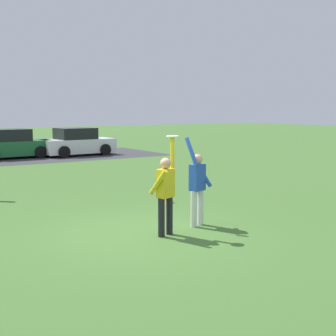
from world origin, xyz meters
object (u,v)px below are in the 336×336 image
(parked_car_green, at_px, (11,145))
(parked_car_white, at_px, (77,143))
(frisbee_disc, at_px, (172,136))
(person_catcher, at_px, (165,190))
(person_defender, at_px, (197,183))
(field_cone_orange, at_px, (169,197))

(parked_car_green, xyz_separation_m, parked_car_white, (3.63, -0.53, 0.00))
(frisbee_disc, bearing_deg, person_catcher, -164.30)
(parked_car_green, bearing_deg, person_defender, -94.35)
(person_defender, height_order, field_cone_orange, person_defender)
(person_catcher, distance_m, person_defender, 1.11)
(frisbee_disc, bearing_deg, person_defender, 15.70)
(frisbee_disc, distance_m, parked_car_white, 18.07)
(parked_car_green, bearing_deg, person_catcher, -97.72)
(parked_car_white, bearing_deg, person_catcher, -109.38)
(frisbee_disc, xyz_separation_m, field_cone_orange, (1.82, 2.82, -1.93))
(person_defender, bearing_deg, parked_car_green, -107.92)
(person_catcher, xyz_separation_m, parked_car_white, (5.38, 17.33, -0.25))
(person_catcher, relative_size, person_defender, 1.02)
(person_defender, height_order, parked_car_green, person_defender)
(person_catcher, xyz_separation_m, field_cone_orange, (2.04, 2.88, -0.82))
(parked_car_green, bearing_deg, parked_car_white, -10.40)
(frisbee_disc, relative_size, field_cone_orange, 0.82)
(parked_car_green, xyz_separation_m, field_cone_orange, (0.29, -14.97, -0.57))
(parked_car_green, height_order, parked_car_white, same)
(parked_car_green, distance_m, parked_car_white, 3.67)
(parked_car_white, bearing_deg, parked_car_green, 169.60)
(parked_car_green, distance_m, field_cone_orange, 14.98)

